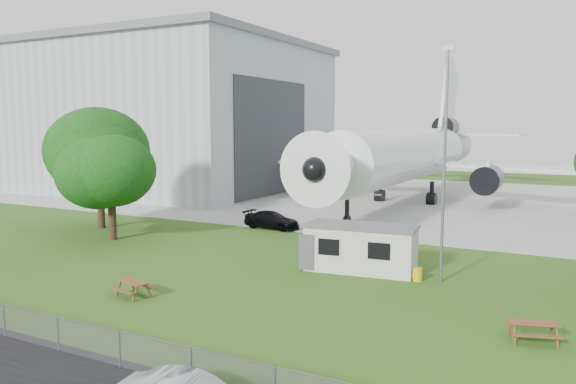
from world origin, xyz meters
The scene contains 12 objects.
ground centered at (0.00, 0.00, 0.00)m, with size 160.00×160.00×0.00m, color #3F681F.
concrete_apron centered at (0.00, 38.00, 0.01)m, with size 120.00×46.00×0.03m, color #B7B7B2.
hangar centered at (-37.97, 36.00, 9.41)m, with size 43.00×31.00×18.55m.
airliner centered at (-2.00, 35.86, 5.27)m, with size 46.36×47.73×17.69m.
site_cabin centered at (3.70, 6.38, 1.31)m, with size 6.88×3.36×2.62m.
picnic_west centered at (-4.28, -3.22, 0.00)m, with size 1.80×1.50×0.76m, color brown, non-canonical shape.
picnic_east centered at (13.16, -0.40, 0.00)m, with size 1.80×1.50×0.76m, color brown, non-canonical shape.
fence centered at (0.00, -9.50, 0.00)m, with size 58.00×0.04×1.30m, color gray.
lamp_mast centered at (8.20, 6.20, 6.00)m, with size 0.16×0.16×12.00m, color slate.
tree_west_big centered at (-19.26, 9.21, 5.95)m, with size 9.18×9.18×10.55m.
tree_west_small centered at (-15.13, 6.28, 4.97)m, with size 6.63×6.63×8.30m.
car_apron_van centered at (-7.15, 15.38, 0.67)m, with size 1.87×4.61×1.34m, color black.
Camera 1 is at (14.48, -22.90, 8.16)m, focal length 35.00 mm.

